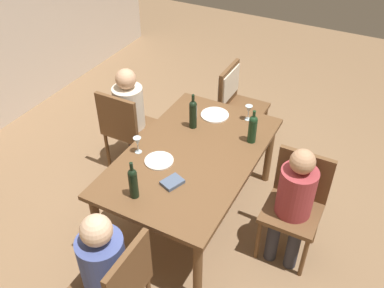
{
  "coord_description": "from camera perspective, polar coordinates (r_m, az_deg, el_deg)",
  "views": [
    {
      "loc": [
        -2.41,
        -1.26,
        2.94
      ],
      "look_at": [
        0.0,
        0.0,
        0.83
      ],
      "focal_mm": 39.17,
      "sensor_mm": 36.0,
      "label": 1
    }
  ],
  "objects": [
    {
      "name": "ground_plane",
      "position": [
        4.0,
        0.0,
        -9.37
      ],
      "size": [
        10.0,
        10.0,
        0.0
      ],
      "primitive_type": "plane",
      "color": "#846647"
    },
    {
      "name": "dining_table",
      "position": [
        3.56,
        0.0,
        -2.27
      ],
      "size": [
        1.68,
        1.04,
        0.73
      ],
      "color": "brown",
      "rests_on": "ground_plane"
    },
    {
      "name": "chair_near",
      "position": [
        3.48,
        14.03,
        -7.26
      ],
      "size": [
        0.44,
        0.44,
        0.92
      ],
      "rotation": [
        0.0,
        0.0,
        1.57
      ],
      "color": "brown",
      "rests_on": "ground_plane"
    },
    {
      "name": "chair_left_end",
      "position": [
        2.93,
        -10.14,
        -18.3
      ],
      "size": [
        0.44,
        0.44,
        0.92
      ],
      "color": "brown",
      "rests_on": "ground_plane"
    },
    {
      "name": "chair_far_right",
      "position": [
        4.21,
        -9.05,
        2.51
      ],
      "size": [
        0.44,
        0.44,
        0.92
      ],
      "rotation": [
        0.0,
        0.0,
        -1.57
      ],
      "color": "brown",
      "rests_on": "ground_plane"
    },
    {
      "name": "chair_right_end",
      "position": [
        4.54,
        5.82,
        6.54
      ],
      "size": [
        0.44,
        0.46,
        0.92
      ],
      "rotation": [
        0.0,
        0.0,
        3.14
      ],
      "color": "brown",
      "rests_on": "ground_plane"
    },
    {
      "name": "person_woman_host",
      "position": [
        3.34,
        13.73,
        -7.29
      ],
      "size": [
        0.33,
        0.28,
        1.09
      ],
      "rotation": [
        0.0,
        0.0,
        1.57
      ],
      "color": "#33333D",
      "rests_on": "ground_plane"
    },
    {
      "name": "person_man_bearded",
      "position": [
        2.88,
        -12.28,
        -16.03
      ],
      "size": [
        0.3,
        0.35,
        1.12
      ],
      "color": "#33333D",
      "rests_on": "ground_plane"
    },
    {
      "name": "person_man_guest",
      "position": [
        4.22,
        -8.33,
        4.53
      ],
      "size": [
        0.34,
        0.3,
        1.11
      ],
      "rotation": [
        0.0,
        0.0,
        -1.57
      ],
      "color": "#33333D",
      "rests_on": "ground_plane"
    },
    {
      "name": "wine_bottle_tall_green",
      "position": [
        3.73,
        0.14,
        4.22
      ],
      "size": [
        0.07,
        0.07,
        0.34
      ],
      "color": "black",
      "rests_on": "dining_table"
    },
    {
      "name": "wine_bottle_dark_red",
      "position": [
        3.59,
        8.25,
        2.17
      ],
      "size": [
        0.07,
        0.07,
        0.31
      ],
      "color": "#19381E",
      "rests_on": "dining_table"
    },
    {
      "name": "wine_bottle_short_olive",
      "position": [
        3.06,
        -8.02,
        -5.14
      ],
      "size": [
        0.07,
        0.07,
        0.32
      ],
      "color": "black",
      "rests_on": "dining_table"
    },
    {
      "name": "wine_glass_near_left",
      "position": [
        3.88,
        7.72,
        4.63
      ],
      "size": [
        0.07,
        0.07,
        0.15
      ],
      "color": "silver",
      "rests_on": "dining_table"
    },
    {
      "name": "wine_glass_centre",
      "position": [
        3.48,
        -7.44,
        0.28
      ],
      "size": [
        0.07,
        0.07,
        0.15
      ],
      "color": "silver",
      "rests_on": "dining_table"
    },
    {
      "name": "dinner_plate_host",
      "position": [
        3.43,
        -4.51,
        -2.28
      ],
      "size": [
        0.24,
        0.24,
        0.01
      ],
      "primitive_type": "cylinder",
      "color": "silver",
      "rests_on": "dining_table"
    },
    {
      "name": "dinner_plate_guest_left",
      "position": [
        3.96,
        3.12,
        3.98
      ],
      "size": [
        0.26,
        0.26,
        0.01
      ],
      "primitive_type": "cylinder",
      "color": "white",
      "rests_on": "dining_table"
    },
    {
      "name": "folded_napkin",
      "position": [
        3.22,
        -2.69,
        -5.21
      ],
      "size": [
        0.19,
        0.17,
        0.03
      ],
      "primitive_type": "cube",
      "rotation": [
        0.0,
        0.0,
        -0.36
      ],
      "color": "#4C5B75",
      "rests_on": "dining_table"
    }
  ]
}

